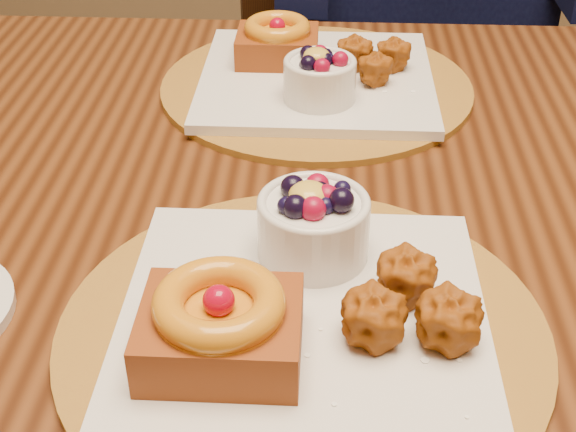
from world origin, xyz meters
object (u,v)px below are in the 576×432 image
object	(u,v)px
dining_table	(310,246)
place_setting_near	(300,303)
place_setting_far	(315,74)
chair_far	(353,81)

from	to	relation	value
dining_table	place_setting_near	size ratio (longest dim) A/B	4.21
dining_table	place_setting_near	bearing A→B (deg)	-90.82
dining_table	place_setting_far	size ratio (longest dim) A/B	4.21
dining_table	place_setting_near	distance (m)	0.24
place_setting_near	chair_far	size ratio (longest dim) A/B	0.44
dining_table	place_setting_far	xyz separation A→B (m)	(-0.00, 0.22, 0.10)
place_setting_far	dining_table	bearing A→B (deg)	-89.43
place_setting_far	chair_far	world-z (taller)	chair_far
place_setting_far	chair_far	xyz separation A→B (m)	(0.07, 0.63, -0.30)
dining_table	place_setting_far	distance (m)	0.24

